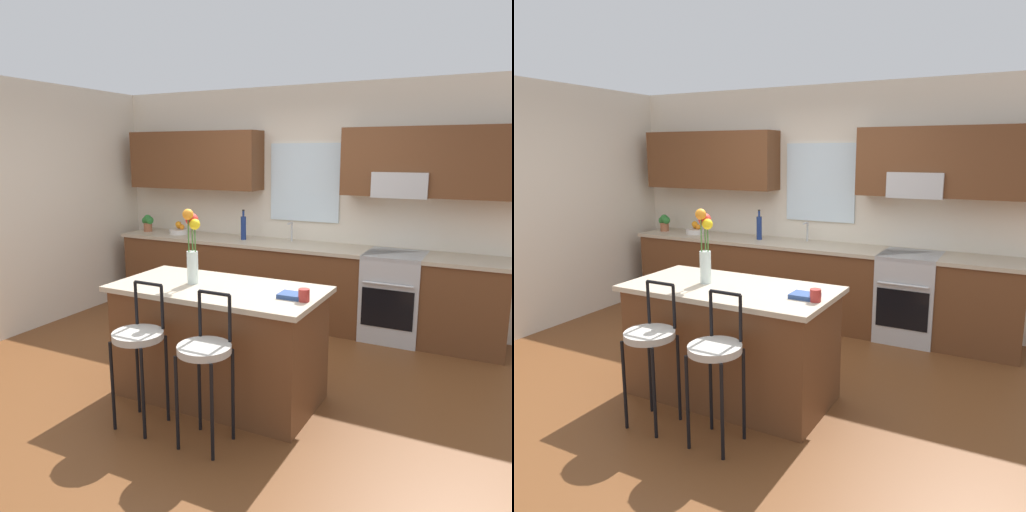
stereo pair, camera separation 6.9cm
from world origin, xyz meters
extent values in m
plane|color=brown|center=(0.00, 0.00, 0.00)|extent=(14.00, 14.00, 0.00)
cube|color=beige|center=(-2.56, 0.30, 1.35)|extent=(0.12, 4.60, 2.70)
cube|color=beige|center=(0.00, 2.06, 1.35)|extent=(5.60, 0.12, 2.70)
cube|color=brown|center=(-1.41, 1.83, 1.85)|extent=(1.77, 0.34, 0.70)
cube|color=brown|center=(1.41, 1.83, 1.85)|extent=(1.77, 0.34, 0.70)
cube|color=silver|center=(0.00, 1.99, 1.60)|extent=(0.85, 0.03, 0.90)
cube|color=#B7BABC|center=(1.15, 1.80, 1.62)|extent=(0.56, 0.36, 0.26)
cube|color=brown|center=(0.00, 1.70, 0.44)|extent=(4.50, 0.60, 0.88)
cube|color=#BCAD93|center=(0.00, 1.70, 0.90)|extent=(4.56, 0.64, 0.04)
cube|color=#B7BABC|center=(-0.10, 1.70, 0.85)|extent=(0.54, 0.38, 0.11)
cylinder|color=#B7BABC|center=(-0.10, 1.86, 1.03)|extent=(0.02, 0.02, 0.22)
cylinder|color=#B7BABC|center=(-0.10, 1.80, 1.14)|extent=(0.02, 0.12, 0.02)
cube|color=#B7BABC|center=(1.15, 1.68, 0.46)|extent=(0.60, 0.60, 0.92)
cube|color=black|center=(1.15, 1.38, 0.40)|extent=(0.52, 0.02, 0.40)
cylinder|color=#B7BABC|center=(1.15, 1.35, 0.66)|extent=(0.50, 0.02, 0.02)
cube|color=brown|center=(0.18, -0.29, 0.44)|extent=(1.58, 0.76, 0.88)
cube|color=#BCAD93|center=(0.18, -0.29, 0.90)|extent=(1.66, 0.84, 0.04)
cylinder|color=black|center=(-0.23, -1.06, 0.33)|extent=(0.02, 0.02, 0.66)
cylinder|color=black|center=(0.04, -1.06, 0.33)|extent=(0.02, 0.02, 0.66)
cylinder|color=black|center=(-0.23, -0.79, 0.33)|extent=(0.02, 0.02, 0.66)
cylinder|color=black|center=(0.04, -0.79, 0.33)|extent=(0.02, 0.02, 0.66)
cylinder|color=#B2ADA3|center=(-0.10, -0.93, 0.69)|extent=(0.36, 0.36, 0.05)
cylinder|color=black|center=(-0.21, -0.79, 0.87)|extent=(0.02, 0.02, 0.32)
cylinder|color=black|center=(0.02, -0.79, 0.87)|extent=(0.02, 0.02, 0.32)
cylinder|color=black|center=(-0.10, -0.79, 1.03)|extent=(0.23, 0.02, 0.02)
cylinder|color=black|center=(0.32, -1.06, 0.33)|extent=(0.02, 0.02, 0.66)
cylinder|color=black|center=(0.59, -1.06, 0.33)|extent=(0.02, 0.02, 0.66)
cylinder|color=black|center=(0.32, -0.79, 0.33)|extent=(0.02, 0.02, 0.66)
cylinder|color=black|center=(0.59, -0.79, 0.33)|extent=(0.02, 0.02, 0.66)
cylinder|color=#B2ADA3|center=(0.45, -0.93, 0.69)|extent=(0.36, 0.36, 0.05)
cylinder|color=black|center=(0.34, -0.79, 0.87)|extent=(0.02, 0.02, 0.32)
cylinder|color=black|center=(0.57, -0.79, 0.87)|extent=(0.02, 0.02, 0.32)
cylinder|color=black|center=(0.45, -0.79, 1.03)|extent=(0.23, 0.02, 0.02)
cylinder|color=silver|center=(-0.05, -0.29, 1.05)|extent=(0.09, 0.09, 0.26)
cylinder|color=#3D722D|center=(-0.02, -0.30, 1.20)|extent=(0.01, 0.01, 0.40)
sphere|color=yellow|center=(-0.02, -0.30, 1.40)|extent=(0.08, 0.08, 0.08)
cylinder|color=#3D722D|center=(-0.06, -0.27, 1.21)|extent=(0.01, 0.01, 0.43)
sphere|color=red|center=(-0.06, -0.27, 1.43)|extent=(0.10, 0.10, 0.10)
cylinder|color=#3D722D|center=(-0.06, -0.32, 1.24)|extent=(0.01, 0.01, 0.48)
sphere|color=orange|center=(-0.06, -0.32, 1.48)|extent=(0.09, 0.09, 0.09)
cylinder|color=#A52D28|center=(0.92, -0.36, 0.97)|extent=(0.08, 0.08, 0.09)
cube|color=navy|center=(0.82, -0.31, 0.94)|extent=(0.20, 0.15, 0.03)
cylinder|color=silver|center=(-1.60, 1.70, 0.95)|extent=(0.24, 0.24, 0.06)
sphere|color=orange|center=(-1.55, 1.70, 1.01)|extent=(0.07, 0.07, 0.07)
sphere|color=orange|center=(-1.63, 1.75, 1.01)|extent=(0.07, 0.07, 0.07)
sphere|color=orange|center=(-1.60, 1.70, 1.04)|extent=(0.08, 0.08, 0.08)
cylinder|color=navy|center=(-0.66, 1.70, 1.06)|extent=(0.06, 0.06, 0.28)
cylinder|color=navy|center=(-0.66, 1.70, 1.23)|extent=(0.03, 0.03, 0.07)
cylinder|color=black|center=(-0.66, 1.70, 1.27)|extent=(0.03, 0.03, 0.02)
cylinder|color=#9E5B3D|center=(-2.09, 1.70, 0.98)|extent=(0.11, 0.11, 0.11)
sphere|color=#2D7A33|center=(-2.09, 1.70, 1.09)|extent=(0.10, 0.10, 0.10)
sphere|color=#2D7A33|center=(-2.13, 1.71, 1.06)|extent=(0.10, 0.10, 0.10)
sphere|color=#2D7A33|center=(-2.05, 1.69, 1.07)|extent=(0.10, 0.10, 0.10)
camera|label=1|loc=(2.14, -3.52, 1.94)|focal=35.12mm
camera|label=2|loc=(2.20, -3.49, 1.94)|focal=35.12mm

